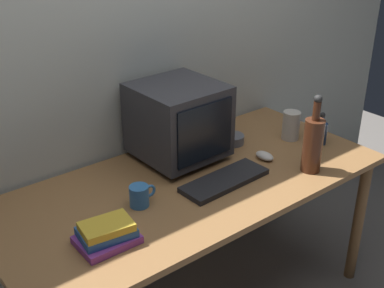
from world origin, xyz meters
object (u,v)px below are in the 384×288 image
Objects in this scene: mug at (140,196)px; cd_spindle at (232,139)px; keyboard at (225,180)px; bottle_tall at (313,143)px; book_stack at (107,234)px; crt_monitor at (178,121)px; bottle_short at (320,132)px; metal_canister at (291,125)px; computer_mouse at (265,156)px.

cd_spindle is at bearing 15.71° from mug.
keyboard is 0.44m from bottle_tall.
keyboard is 1.94× the size of book_stack.
crt_monitor is at bearing 129.73° from bottle_tall.
keyboard is 0.41m from cd_spindle.
mug is (-0.39, 0.08, 0.03)m from keyboard.
bottle_tall is (0.40, -0.48, -0.05)m from crt_monitor.
crt_monitor is at bearing 32.21° from mug.
keyboard is at bearing 179.52° from bottle_short.
cd_spindle is 0.32m from metal_canister.
crt_monitor is 2.64× the size of metal_canister.
bottle_short reaches higher than cd_spindle.
book_stack reaches higher than cd_spindle.
crt_monitor is 2.31× the size of bottle_short.
metal_canister reaches higher than computer_mouse.
crt_monitor reaches higher than keyboard.
bottle_short is at bearing -26.23° from crt_monitor.
keyboard is at bearing -87.79° from crt_monitor.
metal_canister is (-0.07, 0.13, 0.01)m from bottle_short.
keyboard is 2.80× the size of metal_canister.
crt_monitor is at bearing 153.77° from bottle_short.
bottle_short is 0.15m from metal_canister.
keyboard is (0.01, -0.32, -0.18)m from crt_monitor.
book_stack is (-0.92, -0.10, 0.02)m from computer_mouse.
bottle_tall reaches higher than cd_spindle.
cd_spindle is at bearing 19.68° from book_stack.
book_stack is 1.81× the size of cd_spindle.
computer_mouse is 0.67× the size of metal_canister.
crt_monitor is 0.94× the size of keyboard.
metal_canister is at bearing -18.10° from crt_monitor.
bottle_tall is (0.39, -0.16, 0.13)m from keyboard.
computer_mouse is 0.27× the size of bottle_tall.
mug is at bearing -147.79° from crt_monitor.
crt_monitor reaches higher than bottle_short.
mug is (0.23, 0.14, 0.01)m from book_stack.
keyboard is at bearing 5.03° from book_stack.
metal_canister is (0.27, 0.08, 0.06)m from computer_mouse.
metal_canister is at bearing -28.23° from cd_spindle.
computer_mouse is 0.46× the size of book_stack.
crt_monitor reaches higher than computer_mouse.
mug is 0.80× the size of metal_canister.
bottle_tall is 2.47× the size of metal_canister.
bottle_tall reaches higher than mug.
bottle_short is at bearing -38.91° from cd_spindle.
crt_monitor is 0.75m from bottle_short.
mug reaches higher than computer_mouse.
computer_mouse is 0.58× the size of bottle_short.
bottle_short is (0.65, -0.01, 0.05)m from keyboard.
mug is at bearing -177.19° from metal_canister.
crt_monitor is 0.37m from keyboard.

